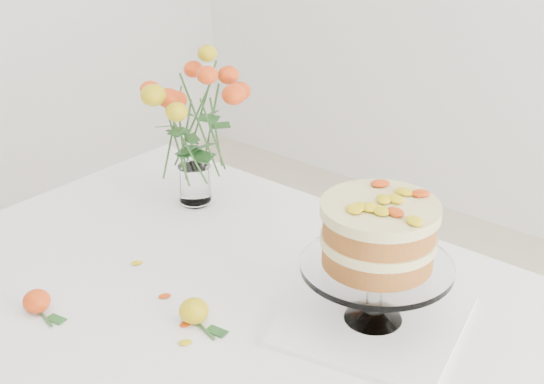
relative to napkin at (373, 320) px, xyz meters
The scene contains 10 objects.
table 0.28m from the napkin, 159.72° to the right, with size 1.43×0.93×0.76m.
napkin is the anchor object (origin of this frame).
cake_stand 0.17m from the napkin, ahead, with size 0.28×0.28×0.25m.
rose_vase 0.67m from the napkin, 166.60° to the left, with size 0.30×0.30×0.40m.
loose_rose_near 0.34m from the napkin, 141.17° to the right, with size 0.10×0.06×0.05m.
loose_rose_far 0.65m from the napkin, 143.90° to the right, with size 0.09×0.05×0.05m.
stray_petal_a 0.41m from the napkin, 152.48° to the right, with size 0.03×0.02×0.00m, color #DCBA0D.
stray_petal_b 0.35m from the napkin, 139.13° to the right, with size 0.03×0.02×0.00m, color #DCBA0D.
stray_petal_c 0.35m from the napkin, 129.96° to the right, with size 0.03×0.02×0.00m, color #DCBA0D.
stray_petal_d 0.53m from the napkin, 164.43° to the right, with size 0.03×0.02×0.00m, color #DCBA0D.
Camera 1 is at (0.85, -0.94, 1.60)m, focal length 50.00 mm.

